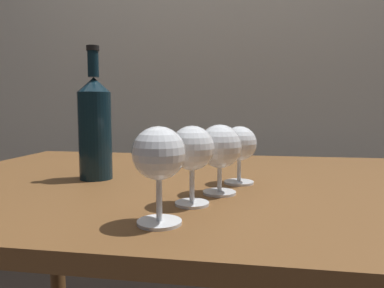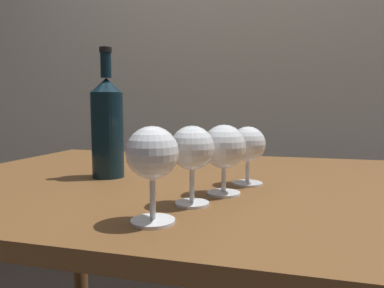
{
  "view_description": "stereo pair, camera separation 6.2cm",
  "coord_description": "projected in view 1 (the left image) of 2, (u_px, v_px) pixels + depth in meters",
  "views": [
    {
      "loc": [
        0.13,
        -0.83,
        0.93
      ],
      "look_at": [
        0.03,
        -0.22,
        0.86
      ],
      "focal_mm": 33.12,
      "sensor_mm": 36.0,
      "label": 1
    },
    {
      "loc": [
        0.19,
        -0.82,
        0.93
      ],
      "look_at": [
        0.03,
        -0.22,
        0.86
      ],
      "focal_mm": 33.12,
      "sensor_mm": 36.0,
      "label": 2
    }
  ],
  "objects": [
    {
      "name": "wine_glass_merlot",
      "position": [
        220.0,
        147.0,
        0.7
      ],
      "size": [
        0.09,
        0.09,
        0.14
      ],
      "color": "white",
      "rests_on": "dining_table"
    },
    {
      "name": "wine_bottle",
      "position": [
        95.0,
        126.0,
        0.84
      ],
      "size": [
        0.08,
        0.08,
        0.32
      ],
      "color": "#0F232D",
      "rests_on": "dining_table"
    },
    {
      "name": "back_wall",
      "position": [
        226.0,
        36.0,
        1.85
      ],
      "size": [
        5.0,
        0.08,
        2.6
      ],
      "primitive_type": "cube",
      "color": "beige",
      "rests_on": "ground_plane"
    },
    {
      "name": "wine_glass_chardonnay",
      "position": [
        192.0,
        149.0,
        0.62
      ],
      "size": [
        0.08,
        0.08,
        0.14
      ],
      "color": "white",
      "rests_on": "dining_table"
    },
    {
      "name": "wine_glass_amber",
      "position": [
        239.0,
        145.0,
        0.8
      ],
      "size": [
        0.08,
        0.08,
        0.13
      ],
      "color": "white",
      "rests_on": "dining_table"
    },
    {
      "name": "wine_glass_white",
      "position": [
        156.0,
        156.0,
        0.52
      ],
      "size": [
        0.08,
        0.08,
        0.15
      ],
      "color": "white",
      "rests_on": "dining_table"
    },
    {
      "name": "dining_table",
      "position": [
        194.0,
        216.0,
        0.86
      ],
      "size": [
        1.32,
        0.9,
        0.76
      ],
      "color": "brown",
      "rests_on": "ground_plane"
    }
  ]
}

